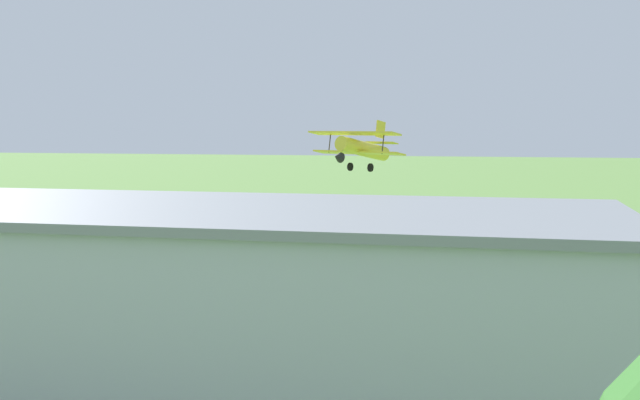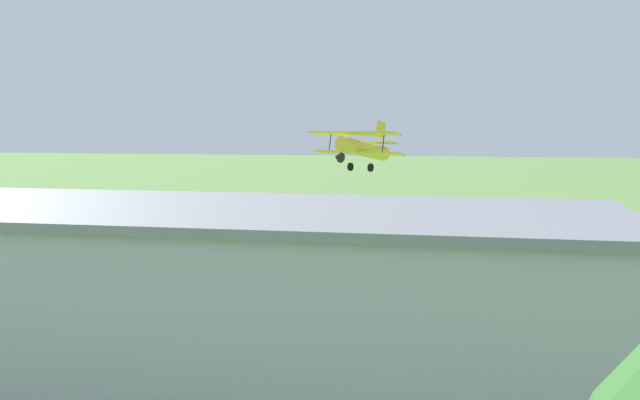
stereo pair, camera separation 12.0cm
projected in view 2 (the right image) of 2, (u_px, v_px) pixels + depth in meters
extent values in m
plane|color=#608C42|center=(353.00, 249.00, 65.06)|extent=(400.00, 400.00, 0.00)
cube|color=#B7BCC6|center=(151.00, 292.00, 32.64)|extent=(37.86, 12.57, 6.63)
cube|color=gray|center=(149.00, 209.00, 32.31)|extent=(38.46, 13.17, 0.35)
cube|color=#384251|center=(205.00, 277.00, 38.84)|extent=(10.00, 0.16, 5.43)
cylinder|color=yellow|center=(363.00, 149.00, 59.28)|extent=(3.59, 5.66, 2.04)
cone|color=black|center=(338.00, 157.00, 56.92)|extent=(1.07, 1.09, 0.89)
cube|color=yellow|center=(358.00, 153.00, 58.81)|extent=(7.54, 4.68, 0.34)
cube|color=yellow|center=(354.00, 133.00, 58.22)|extent=(7.54, 4.68, 0.34)
cube|color=yellow|center=(381.00, 129.00, 60.93)|extent=(0.67, 1.21, 1.46)
cube|color=yellow|center=(382.00, 143.00, 61.17)|extent=(2.73, 1.97, 0.23)
cylinder|color=black|center=(350.00, 167.00, 59.75)|extent=(0.41, 0.63, 0.64)
cylinder|color=black|center=(371.00, 168.00, 58.55)|extent=(0.41, 0.63, 0.64)
cylinder|color=#332D28|center=(330.00, 143.00, 60.09)|extent=(0.22, 0.33, 1.54)
cylinder|color=#332D28|center=(383.00, 144.00, 56.95)|extent=(0.22, 0.33, 1.54)
cylinder|color=black|center=(4.00, 274.00, 52.39)|extent=(0.29, 0.66, 0.64)
cylinder|color=#72338C|center=(535.00, 307.00, 42.24)|extent=(0.36, 0.36, 0.90)
cylinder|color=navy|center=(536.00, 293.00, 42.17)|extent=(0.42, 0.42, 0.64)
sphere|color=brown|center=(536.00, 285.00, 42.13)|extent=(0.24, 0.24, 0.24)
cylinder|color=#3F3F47|center=(595.00, 301.00, 43.71)|extent=(0.37, 0.37, 0.90)
cylinder|color=#33723F|center=(596.00, 287.00, 43.64)|extent=(0.44, 0.44, 0.64)
sphere|color=#9E704C|center=(596.00, 280.00, 43.60)|extent=(0.24, 0.24, 0.24)
cylinder|color=navy|center=(444.00, 284.00, 48.57)|extent=(0.45, 0.45, 0.86)
cylinder|color=#B23333|center=(444.00, 272.00, 48.50)|extent=(0.53, 0.53, 0.61)
sphere|color=#9E704C|center=(444.00, 265.00, 48.46)|extent=(0.23, 0.23, 0.23)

